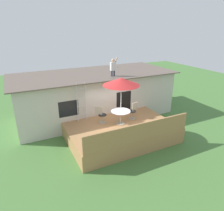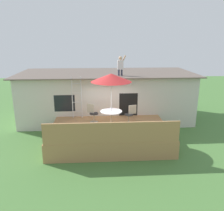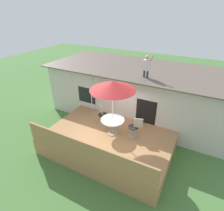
% 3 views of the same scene
% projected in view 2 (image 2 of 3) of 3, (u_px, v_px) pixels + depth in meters
% --- Properties ---
extents(ground_plane, '(40.00, 40.00, 0.00)m').
position_uv_depth(ground_plane, '(109.00, 141.00, 11.42)').
color(ground_plane, '#477538').
extents(house, '(10.50, 4.50, 2.91)m').
position_uv_depth(house, '(106.00, 96.00, 14.47)').
color(house, beige).
rests_on(house, ground).
extents(deck, '(5.58, 3.92, 0.80)m').
position_uv_depth(deck, '(109.00, 134.00, 11.31)').
color(deck, '#A87A4C').
rests_on(deck, ground).
extents(deck_railing, '(5.48, 0.08, 0.90)m').
position_uv_depth(deck_railing, '(112.00, 133.00, 9.24)').
color(deck_railing, '#A87A4C').
rests_on(deck_railing, deck).
extents(patio_table, '(1.04, 1.04, 0.74)m').
position_uv_depth(patio_table, '(111.00, 114.00, 11.13)').
color(patio_table, '#A59E8C').
rests_on(patio_table, deck).
extents(patio_umbrella, '(1.90, 1.90, 2.54)m').
position_uv_depth(patio_umbrella, '(111.00, 78.00, 10.64)').
color(patio_umbrella, silver).
rests_on(patio_umbrella, deck).
extents(step_ladder, '(0.52, 0.04, 2.20)m').
position_uv_depth(step_ladder, '(77.00, 98.00, 12.14)').
color(step_ladder, silver).
rests_on(step_ladder, deck).
extents(person_figure, '(0.47, 0.20, 1.11)m').
position_uv_depth(person_figure, '(121.00, 64.00, 12.70)').
color(person_figure, '#33384C').
rests_on(person_figure, house).
extents(patio_chair_left, '(0.57, 0.45, 0.92)m').
position_uv_depth(patio_chair_left, '(93.00, 113.00, 11.66)').
color(patio_chair_left, '#A59E8C').
rests_on(patio_chair_left, deck).
extents(patio_chair_right, '(0.61, 0.44, 0.92)m').
position_uv_depth(patio_chair_right, '(130.00, 114.00, 11.49)').
color(patio_chair_right, '#A59E8C').
rests_on(patio_chair_right, deck).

